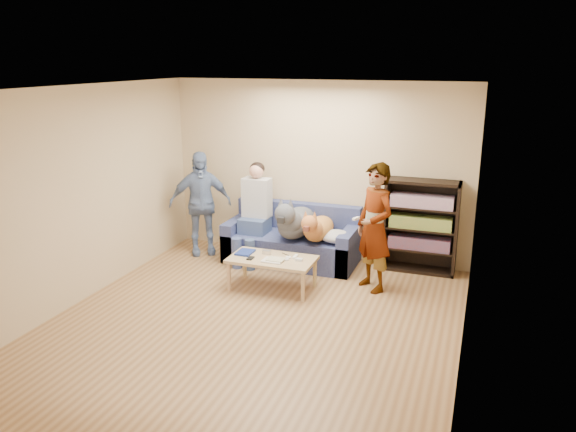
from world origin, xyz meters
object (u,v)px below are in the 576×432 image
at_px(dog_tan, 317,228).
at_px(bookshelf, 421,224).
at_px(person_standing_left, 200,203).
at_px(camera_silver, 267,252).
at_px(person_seated, 254,209).
at_px(notebook_blue, 245,252).
at_px(person_standing_right, 375,228).
at_px(sofa, 292,243).
at_px(coffee_table, 272,261).
at_px(dog_gray, 295,222).

relative_size(dog_tan, bookshelf, 0.88).
xyz_separation_m(person_standing_left, camera_silver, (1.39, -0.81, -0.34)).
relative_size(person_standing_left, person_seated, 1.07).
distance_m(notebook_blue, bookshelf, 2.46).
distance_m(person_standing_right, sofa, 1.56).
bearing_deg(dog_tan, coffee_table, -112.60).
bearing_deg(person_seated, sofa, 13.07).
relative_size(person_standing_left, bookshelf, 1.21).
relative_size(notebook_blue, coffee_table, 0.24).
height_order(person_seated, coffee_table, person_seated).
bearing_deg(sofa, person_standing_left, -174.29).
height_order(camera_silver, coffee_table, camera_silver).
xyz_separation_m(person_standing_left, sofa, (1.42, 0.14, -0.51)).
distance_m(person_seated, dog_tan, 1.01).
height_order(dog_gray, dog_tan, dog_gray).
distance_m(person_standing_right, coffee_table, 1.38).
bearing_deg(person_standing_left, coffee_table, -63.93).
height_order(person_standing_left, camera_silver, person_standing_left).
bearing_deg(sofa, dog_tan, -27.16).
bearing_deg(bookshelf, person_seated, -171.26).
height_order(person_standing_left, sofa, person_standing_left).
xyz_separation_m(sofa, person_seated, (-0.55, -0.13, 0.49)).
distance_m(coffee_table, bookshelf, 2.17).
xyz_separation_m(person_standing_left, dog_gray, (1.52, -0.06, -0.12)).
height_order(notebook_blue, camera_silver, camera_silver).
distance_m(person_seated, coffee_table, 1.21).
bearing_deg(person_standing_right, coffee_table, -118.48).
xyz_separation_m(notebook_blue, dog_tan, (0.75, 0.79, 0.18)).
distance_m(person_standing_left, dog_gray, 1.53).
height_order(person_standing_right, dog_tan, person_standing_right).
distance_m(person_standing_left, coffee_table, 1.82).
relative_size(person_standing_right, person_standing_left, 1.05).
bearing_deg(person_standing_left, dog_gray, -34.64).
xyz_separation_m(person_seated, dog_gray, (0.65, -0.07, -0.11)).
distance_m(person_standing_right, bookshelf, 1.00).
xyz_separation_m(person_standing_right, coffee_table, (-1.23, -0.44, -0.45)).
height_order(person_standing_left, coffee_table, person_standing_left).
height_order(sofa, dog_tan, dog_tan).
relative_size(person_standing_left, notebook_blue, 6.06).
height_order(sofa, dog_gray, dog_gray).
distance_m(person_standing_right, dog_tan, 0.99).
bearing_deg(person_standing_left, sofa, -26.79).
relative_size(dog_tan, coffee_table, 1.04).
xyz_separation_m(camera_silver, person_seated, (-0.52, 0.82, 0.33)).
relative_size(notebook_blue, dog_tan, 0.23).
distance_m(dog_gray, bookshelf, 1.75).
height_order(notebook_blue, dog_tan, dog_tan).
bearing_deg(camera_silver, person_standing_right, 13.22).
bearing_deg(dog_gray, person_seated, 173.63).
xyz_separation_m(person_standing_right, sofa, (-1.32, 0.63, -0.55)).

